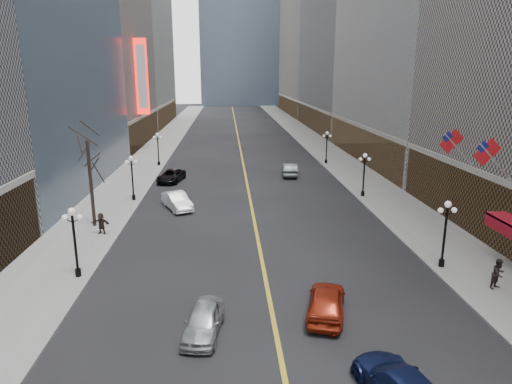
{
  "coord_description": "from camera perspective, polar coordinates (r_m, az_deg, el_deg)",
  "views": [
    {
      "loc": [
        -2.3,
        2.8,
        12.58
      ],
      "look_at": [
        -1.11,
        21.15,
        7.78
      ],
      "focal_mm": 32.0,
      "sensor_mm": 36.0,
      "label": 1
    }
  ],
  "objects": [
    {
      "name": "sidewalk_east",
      "position": [
        70.27,
        9.81,
        4.17
      ],
      "size": [
        6.0,
        230.0,
        0.15
      ],
      "primitive_type": "cube",
      "color": "gray",
      "rests_on": "ground"
    },
    {
      "name": "sidewalk_west",
      "position": [
        69.34,
        -13.37,
        3.84
      ],
      "size": [
        6.0,
        230.0,
        0.15
      ],
      "primitive_type": "cube",
      "color": "gray",
      "rests_on": "ground"
    },
    {
      "name": "lane_line",
      "position": [
        78.25,
        -1.97,
        5.38
      ],
      "size": [
        0.25,
        200.0,
        0.02
      ],
      "primitive_type": "cube",
      "color": "gold",
      "rests_on": "ground"
    },
    {
      "name": "bldg_east_c",
      "position": [
        108.72,
        14.46,
        20.33
      ],
      "size": [
        26.6,
        40.6,
        48.8
      ],
      "color": "gray",
      "rests_on": "ground"
    },
    {
      "name": "bldg_east_d",
      "position": [
        150.85,
        9.32,
        21.53
      ],
      "size": [
        26.6,
        46.6,
        62.8
      ],
      "color": "#A7998A",
      "rests_on": "ground"
    },
    {
      "name": "streetlamp_east_1",
      "position": [
        32.13,
        22.61,
        -4.07
      ],
      "size": [
        1.26,
        0.44,
        4.52
      ],
      "color": "black",
      "rests_on": "sidewalk_east"
    },
    {
      "name": "streetlamp_east_2",
      "position": [
        48.32,
        13.37,
        2.68
      ],
      "size": [
        1.26,
        0.44,
        4.52
      ],
      "color": "black",
      "rests_on": "sidewalk_east"
    },
    {
      "name": "streetlamp_east_3",
      "position": [
        65.47,
        8.83,
        5.96
      ],
      "size": [
        1.26,
        0.44,
        4.52
      ],
      "color": "black",
      "rests_on": "sidewalk_east"
    },
    {
      "name": "streetlamp_west_1",
      "position": [
        30.39,
        -21.78,
        -5.03
      ],
      "size": [
        1.26,
        0.44,
        4.52
      ],
      "color": "black",
      "rests_on": "sidewalk_west"
    },
    {
      "name": "streetlamp_west_2",
      "position": [
        47.19,
        -15.24,
        2.27
      ],
      "size": [
        1.26,
        0.44,
        4.52
      ],
      "color": "black",
      "rests_on": "sidewalk_west"
    },
    {
      "name": "streetlamp_west_3",
      "position": [
        64.64,
        -12.16,
        5.69
      ],
      "size": [
        1.26,
        0.44,
        4.52
      ],
      "color": "black",
      "rests_on": "sidewalk_west"
    },
    {
      "name": "flag_4",
      "position": [
        34.5,
        27.13,
        4.19
      ],
      "size": [
        2.87,
        0.12,
        2.87
      ],
      "color": "#B2B2B7",
      "rests_on": "ground"
    },
    {
      "name": "flag_5",
      "position": [
        38.83,
        23.44,
        5.59
      ],
      "size": [
        2.87,
        0.12,
        2.87
      ],
      "color": "#B2B2B7",
      "rests_on": "ground"
    },
    {
      "name": "awning_c",
      "position": [
        34.19,
        29.14,
        -3.42
      ],
      "size": [
        1.4,
        4.0,
        0.93
      ],
      "color": "maroon",
      "rests_on": "ground"
    },
    {
      "name": "theatre_marquee",
      "position": [
        78.38,
        -14.08,
        13.79
      ],
      "size": [
        2.0,
        0.55,
        12.0
      ],
      "color": "red",
      "rests_on": "ground"
    },
    {
      "name": "tree_west_far",
      "position": [
        39.36,
        -20.24,
        4.46
      ],
      "size": [
        3.6,
        3.6,
        7.92
      ],
      "color": "#2D231C",
      "rests_on": "sidewalk_west"
    },
    {
      "name": "car_nb_near",
      "position": [
        23.58,
        -6.58,
        -15.68
      ],
      "size": [
        2.3,
        4.44,
        1.44
      ],
      "primitive_type": "imported",
      "rotation": [
        0.0,
        0.0,
        -0.14
      ],
      "color": "#B3B6BB",
      "rests_on": "ground"
    },
    {
      "name": "car_nb_mid",
      "position": [
        44.03,
        -9.85,
        -1.11
      ],
      "size": [
        3.53,
        5.12,
        1.6
      ],
      "primitive_type": "imported",
      "rotation": [
        0.0,
        0.0,
        0.42
      ],
      "color": "white",
      "rests_on": "ground"
    },
    {
      "name": "car_nb_far",
      "position": [
        55.32,
        -10.57,
        2.0
      ],
      "size": [
        3.39,
        5.54,
        1.44
      ],
      "primitive_type": "imported",
      "rotation": [
        0.0,
        0.0,
        -0.21
      ],
      "color": "black",
      "rests_on": "ground"
    },
    {
      "name": "car_sb_mid",
      "position": [
        25.22,
        8.79,
        -13.37
      ],
      "size": [
        3.1,
        5.11,
        1.63
      ],
      "primitive_type": "imported",
      "rotation": [
        0.0,
        0.0,
        2.88
      ],
      "color": "maroon",
      "rests_on": "ground"
    },
    {
      "name": "car_sb_far",
      "position": [
        57.68,
        4.25,
        2.83
      ],
      "size": [
        2.21,
        5.12,
        1.64
      ],
      "primitive_type": "imported",
      "rotation": [
        0.0,
        0.0,
        3.05
      ],
      "color": "#414647",
      "rests_on": "ground"
    },
    {
      "name": "ped_east_walk",
      "position": [
        30.94,
        28.04,
        -9.03
      ],
      "size": [
        1.02,
        0.83,
        1.85
      ],
      "primitive_type": "imported",
      "rotation": [
        0.0,
        0.0,
        0.44
      ],
      "color": "black",
      "rests_on": "sidewalk_east"
    },
    {
      "name": "ped_west_far",
      "position": [
        38.35,
        -18.79,
        -3.73
      ],
      "size": [
        1.66,
        0.87,
        1.73
      ],
      "primitive_type": "imported",
      "rotation": [
        0.0,
        0.0,
        -0.27
      ],
      "color": "black",
      "rests_on": "sidewalk_west"
    }
  ]
}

